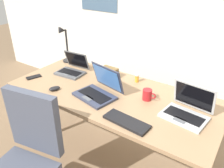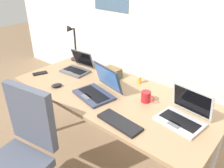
% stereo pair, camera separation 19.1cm
% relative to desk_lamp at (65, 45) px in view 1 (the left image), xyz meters
% --- Properties ---
extents(ground_plane, '(12.00, 12.00, 0.00)m').
position_rel_desk_lamp_xyz_m(ground_plane, '(0.80, -0.28, -0.94)').
color(ground_plane, '#7A6047').
extents(wall_back, '(6.00, 0.13, 2.60)m').
position_rel_desk_lamp_xyz_m(wall_back, '(0.80, 0.82, 0.36)').
color(wall_back, silver).
rests_on(wall_back, ground_plane).
extents(desk, '(1.80, 0.80, 0.74)m').
position_rel_desk_lamp_xyz_m(desk, '(0.80, -0.28, -0.25)').
color(desk, '#9E7A56').
rests_on(desk, ground_plane).
extents(desk_lamp, '(0.12, 0.18, 0.40)m').
position_rel_desk_lamp_xyz_m(desk_lamp, '(0.00, 0.00, 0.00)').
color(desk_lamp, black).
rests_on(desk_lamp, desk).
extents(laptop_far_corner, '(0.38, 0.35, 0.24)m').
position_rel_desk_lamp_xyz_m(laptop_far_corner, '(0.73, -0.38, -0.15)').
color(laptop_far_corner, '#33384C').
rests_on(laptop_far_corner, desk).
extents(laptop_near_lamp, '(0.28, 0.26, 0.20)m').
position_rel_desk_lamp_xyz_m(laptop_near_lamp, '(0.25, -0.17, -0.16)').
color(laptop_near_lamp, '#515459').
rests_on(laptop_near_lamp, desk).
extents(laptop_center, '(0.34, 0.29, 0.23)m').
position_rel_desk_lamp_xyz_m(laptop_center, '(1.43, -0.26, -0.15)').
color(laptop_center, '#B7BABC').
rests_on(laptop_center, desk).
extents(external_keyboard, '(0.34, 0.15, 0.02)m').
position_rel_desk_lamp_xyz_m(external_keyboard, '(1.12, -0.57, -0.19)').
color(external_keyboard, black).
rests_on(external_keyboard, desk).
extents(computer_mouse, '(0.09, 0.11, 0.03)m').
position_rel_desk_lamp_xyz_m(computer_mouse, '(0.37, -0.52, -0.18)').
color(computer_mouse, black).
rests_on(computer_mouse, desk).
extents(cell_phone, '(0.11, 0.15, 0.01)m').
position_rel_desk_lamp_xyz_m(cell_phone, '(0.01, -0.46, -0.19)').
color(cell_phone, black).
rests_on(cell_phone, desk).
extents(pill_bottle, '(0.04, 0.04, 0.08)m').
position_rel_desk_lamp_xyz_m(pill_bottle, '(0.88, 0.01, -0.16)').
color(pill_bottle, gold).
rests_on(pill_bottle, desk).
extents(book_stack, '(0.19, 0.15, 0.09)m').
position_rel_desk_lamp_xyz_m(book_stack, '(0.61, -0.06, -0.15)').
color(book_stack, '#336638').
rests_on(book_stack, desk).
extents(coffee_mug, '(0.11, 0.08, 0.09)m').
position_rel_desk_lamp_xyz_m(coffee_mug, '(1.10, -0.21, -0.15)').
color(coffee_mug, '#B21E23').
rests_on(coffee_mug, desk).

